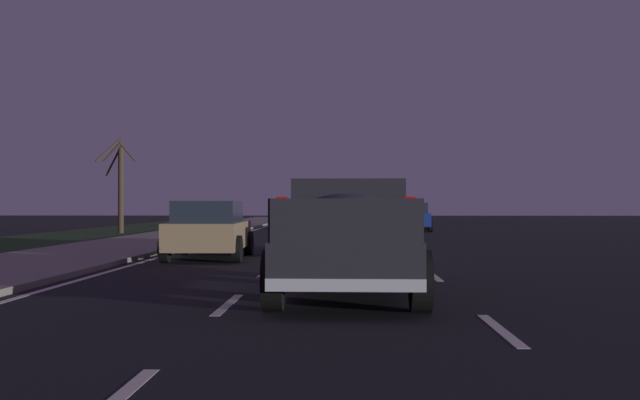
{
  "coord_description": "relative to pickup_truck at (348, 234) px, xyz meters",
  "views": [
    {
      "loc": [
        -1.51,
        0.05,
        1.46
      ],
      "look_at": [
        13.19,
        0.52,
        1.54
      ],
      "focal_mm": 44.16,
      "sensor_mm": 36.0,
      "label": 1
    }
  ],
  "objects": [
    {
      "name": "lane_markings",
      "position": [
        19.49,
        3.01,
        -0.98
      ],
      "size": [
        108.0,
        7.04,
        0.01
      ],
      "color": "silver",
      "rests_on": "ground"
    },
    {
      "name": "ground",
      "position": [
        16.0,
        0.0,
        -0.98
      ],
      "size": [
        144.0,
        144.0,
        0.0
      ],
      "primitive_type": "plane",
      "color": "black"
    },
    {
      "name": "sidewalk_shoulder",
      "position": [
        16.0,
        7.45,
        -0.92
      ],
      "size": [
        108.0,
        4.0,
        0.12
      ],
      "primitive_type": "cube",
      "color": "gray",
      "rests_on": "ground"
    },
    {
      "name": "sedan_tan",
      "position": [
        8.38,
        3.68,
        -0.2
      ],
      "size": [
        4.45,
        2.1,
        1.54
      ],
      "color": "#9E845B",
      "rests_on": "ground"
    },
    {
      "name": "sedan_blue",
      "position": [
        30.39,
        -3.55,
        -0.2
      ],
      "size": [
        4.43,
        2.06,
        1.54
      ],
      "color": "navy",
      "rests_on": "ground"
    },
    {
      "name": "bare_tree_far",
      "position": [
        26.43,
        11.31,
        1.42
      ],
      "size": [
        1.47,
        1.73,
        4.8
      ],
      "color": "#423323",
      "rests_on": "ground"
    },
    {
      "name": "grass_verge",
      "position": [
        16.0,
        12.45,
        -0.98
      ],
      "size": [
        108.0,
        6.0,
        0.01
      ],
      "primitive_type": "cube",
      "color": "#1E3819",
      "rests_on": "ground"
    },
    {
      "name": "pickup_truck",
      "position": [
        0.0,
        0.0,
        0.0
      ],
      "size": [
        5.45,
        2.34,
        1.87
      ],
      "color": "#232328",
      "rests_on": "ground"
    },
    {
      "name": "sedan_white",
      "position": [
        10.02,
        0.11,
        -0.2
      ],
      "size": [
        4.43,
        2.07,
        1.54
      ],
      "color": "silver",
      "rests_on": "ground"
    }
  ]
}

